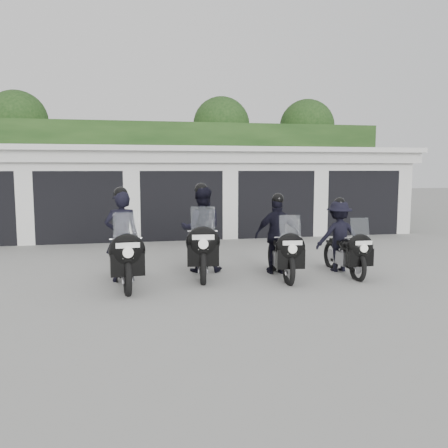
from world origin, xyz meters
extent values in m
plane|color=gray|center=(0.00, 0.00, 0.00)|extent=(80.00, 80.00, 0.00)
cube|color=silver|center=(0.00, 8.50, 1.40)|extent=(16.00, 6.00, 2.80)
cube|color=silver|center=(0.00, 8.30, 2.88)|extent=(16.40, 6.80, 0.16)
cube|color=silver|center=(0.00, 5.25, 2.65)|extent=(16.40, 0.12, 0.40)
cube|color=black|center=(0.00, 5.48, 0.12)|extent=(16.00, 0.06, 0.24)
cube|color=silver|center=(-4.65, 5.65, 1.40)|extent=(0.50, 0.50, 2.80)
cube|color=black|center=(-3.10, 6.70, 1.10)|extent=(2.60, 2.60, 2.20)
cube|color=silver|center=(-3.10, 5.65, 2.50)|extent=(2.60, 0.50, 0.60)
cube|color=silver|center=(-1.55, 5.65, 1.40)|extent=(0.50, 0.50, 2.80)
cube|color=black|center=(0.00, 6.70, 1.10)|extent=(2.60, 2.60, 2.20)
cube|color=silver|center=(0.00, 5.65, 2.50)|extent=(2.60, 0.50, 0.60)
cube|color=silver|center=(1.55, 5.65, 1.40)|extent=(0.50, 0.50, 2.80)
cube|color=black|center=(3.10, 6.70, 1.10)|extent=(2.60, 2.60, 2.20)
cube|color=silver|center=(3.10, 5.65, 2.50)|extent=(2.60, 0.50, 0.60)
cube|color=silver|center=(4.65, 5.65, 1.40)|extent=(0.50, 0.50, 2.80)
cube|color=black|center=(6.20, 6.70, 1.10)|extent=(2.60, 2.60, 2.20)
cube|color=silver|center=(6.20, 5.65, 2.50)|extent=(2.60, 0.50, 0.60)
cube|color=silver|center=(7.75, 5.65, 1.40)|extent=(0.50, 0.50, 2.80)
cube|color=#173312|center=(0.00, 12.50, 2.15)|extent=(20.00, 2.00, 4.30)
sphere|color=#173312|center=(-6.50, 14.00, 4.40)|extent=(2.80, 2.80, 2.80)
cylinder|color=black|center=(-6.50, 14.00, 1.65)|extent=(0.24, 0.24, 3.30)
sphere|color=#173312|center=(3.00, 14.00, 4.40)|extent=(2.80, 2.80, 2.80)
cylinder|color=black|center=(3.00, 14.00, 1.65)|extent=(0.24, 0.24, 3.30)
sphere|color=#173312|center=(7.50, 14.00, 4.40)|extent=(2.80, 2.80, 2.80)
cylinder|color=black|center=(7.50, 14.00, 1.65)|extent=(0.24, 0.24, 3.30)
torus|color=black|center=(-1.74, -0.78, 0.32)|extent=(0.18, 0.77, 0.76)
torus|color=black|center=(-1.87, 0.72, 0.32)|extent=(0.18, 0.77, 0.76)
cube|color=#A2A2A7|center=(-1.81, -0.01, 0.40)|extent=(0.32, 0.59, 0.33)
cube|color=black|center=(-1.81, -0.03, 0.23)|extent=(0.20, 1.36, 0.06)
ellipsoid|color=black|center=(-1.79, -0.18, 0.75)|extent=(0.39, 0.63, 0.30)
cube|color=black|center=(-1.83, 0.26, 0.77)|extent=(0.32, 0.59, 0.10)
ellipsoid|color=black|center=(-1.74, -0.86, 0.81)|extent=(0.68, 0.40, 0.63)
cube|color=black|center=(-1.74, -0.86, 0.57)|extent=(0.62, 0.28, 0.42)
cube|color=#B2BFC6|center=(-1.74, -0.83, 1.23)|extent=(0.47, 0.16, 0.53)
cylinder|color=silver|center=(-1.75, -0.65, 1.00)|extent=(0.58, 0.08, 0.03)
cube|color=white|center=(-1.72, -1.04, 0.94)|extent=(0.42, 0.05, 0.09)
cube|color=white|center=(-1.72, -1.00, 0.75)|extent=(0.19, 0.03, 0.10)
imported|color=black|center=(-1.83, 0.28, 0.91)|extent=(0.70, 0.49, 1.83)
sphere|color=black|center=(-1.83, 0.28, 1.77)|extent=(0.28, 0.28, 0.28)
torus|color=black|center=(-0.26, -0.23, 0.33)|extent=(0.22, 0.79, 0.78)
torus|color=black|center=(-0.06, 1.30, 0.33)|extent=(0.22, 0.79, 0.78)
cube|color=#A2A2A7|center=(-0.16, 0.55, 0.41)|extent=(0.35, 0.62, 0.34)
cube|color=black|center=(-0.16, 0.53, 0.24)|extent=(0.27, 1.39, 0.06)
ellipsoid|color=black|center=(-0.18, 0.37, 0.77)|extent=(0.42, 0.66, 0.31)
cube|color=black|center=(-0.12, 0.83, 0.79)|extent=(0.35, 0.62, 0.11)
ellipsoid|color=black|center=(-0.27, -0.32, 0.83)|extent=(0.71, 0.44, 0.64)
cube|color=black|center=(-0.27, -0.32, 0.59)|extent=(0.65, 0.31, 0.43)
cube|color=#B2BFC6|center=(-0.27, -0.28, 1.26)|extent=(0.48, 0.18, 0.55)
cylinder|color=silver|center=(-0.25, -0.10, 1.03)|extent=(0.60, 0.11, 0.03)
cube|color=white|center=(-0.30, -0.50, 0.96)|extent=(0.43, 0.07, 0.10)
cube|color=white|center=(-0.29, -0.46, 0.77)|extent=(0.19, 0.04, 0.11)
imported|color=black|center=(-0.12, 0.85, 0.94)|extent=(1.00, 0.82, 1.88)
sphere|color=black|center=(-0.12, 0.85, 1.82)|extent=(0.29, 0.29, 0.29)
torus|color=black|center=(1.38, -0.66, 0.30)|extent=(0.16, 0.70, 0.70)
torus|color=black|center=(1.49, 0.72, 0.30)|extent=(0.16, 0.70, 0.70)
cube|color=#A2A2A7|center=(1.44, 0.05, 0.36)|extent=(0.29, 0.54, 0.31)
cube|color=black|center=(1.44, 0.03, 0.21)|extent=(0.18, 1.24, 0.06)
ellipsoid|color=black|center=(1.43, -0.11, 0.69)|extent=(0.35, 0.57, 0.28)
cube|color=black|center=(1.46, 0.30, 0.71)|extent=(0.29, 0.54, 0.10)
ellipsoid|color=black|center=(1.38, -0.73, 0.74)|extent=(0.62, 0.36, 0.57)
cube|color=black|center=(1.38, -0.73, 0.53)|extent=(0.57, 0.25, 0.38)
cube|color=#B2BFC6|center=(1.38, -0.70, 1.13)|extent=(0.43, 0.14, 0.49)
cylinder|color=silver|center=(1.39, -0.54, 0.92)|extent=(0.54, 0.07, 0.03)
cube|color=white|center=(1.37, -0.89, 0.86)|extent=(0.38, 0.04, 0.09)
cube|color=white|center=(1.37, -0.87, 0.69)|extent=(0.17, 0.03, 0.10)
imported|color=black|center=(1.46, 0.32, 0.84)|extent=(1.02, 0.64, 1.68)
sphere|color=black|center=(1.46, 0.32, 1.62)|extent=(0.26, 0.26, 0.26)
torus|color=black|center=(2.87, -0.64, 0.28)|extent=(0.10, 0.65, 0.65)
torus|color=black|center=(2.87, 0.65, 0.28)|extent=(0.10, 0.65, 0.65)
cube|color=#A2A2A7|center=(2.87, 0.03, 0.34)|extent=(0.23, 0.49, 0.29)
cube|color=black|center=(2.87, 0.01, 0.20)|extent=(0.07, 1.17, 0.05)
ellipsoid|color=black|center=(2.87, -0.12, 0.65)|extent=(0.29, 0.52, 0.26)
cube|color=black|center=(2.87, 0.26, 0.66)|extent=(0.23, 0.49, 0.09)
ellipsoid|color=black|center=(2.87, -0.71, 0.70)|extent=(0.56, 0.30, 0.54)
cube|color=black|center=(2.87, -0.71, 0.49)|extent=(0.52, 0.20, 0.36)
cube|color=#B2BFC6|center=(2.87, -0.68, 1.06)|extent=(0.39, 0.10, 0.46)
cylinder|color=silver|center=(2.87, -0.53, 0.86)|extent=(0.50, 0.03, 0.03)
cube|color=white|center=(2.87, -0.86, 0.81)|extent=(0.36, 0.01, 0.08)
cube|color=white|center=(2.87, -0.83, 0.65)|extent=(0.16, 0.01, 0.09)
imported|color=black|center=(2.87, 0.28, 0.79)|extent=(1.02, 0.53, 1.57)
sphere|color=black|center=(2.87, 0.28, 1.52)|extent=(0.24, 0.24, 0.24)
camera|label=1|loc=(-1.75, -9.38, 2.28)|focal=38.00mm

